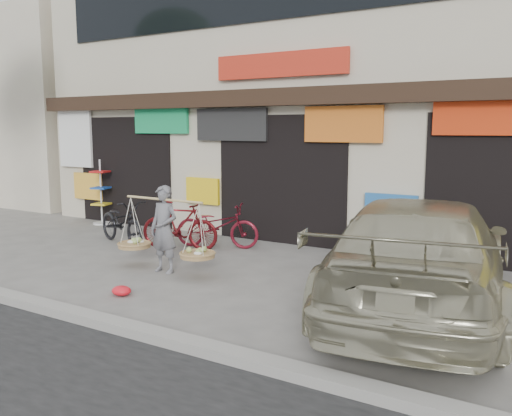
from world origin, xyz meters
The scene contains 11 objects.
ground centered at (0.00, 0.00, 0.00)m, with size 70.00×70.00×0.00m, color slate.
kerb centered at (0.00, -2.00, 0.06)m, with size 70.00×0.25×0.12m, color gray.
shophouse_block centered at (0.00, 6.42, 3.45)m, with size 14.00×6.32×7.00m.
neighbor_west centered at (-13.50, 7.00, 3.00)m, with size 12.00×7.00×6.00m, color beige.
street_vendor centered at (-0.51, 0.36, 0.67)m, with size 1.97×0.59×1.48m.
bike_0 centered at (-2.75, 1.60, 0.47)m, with size 0.63×1.81×0.95m, color black.
bike_1 centered at (-1.42, 1.87, 0.49)m, with size 0.46×1.64×0.98m, color #570E12.
bike_2 centered at (-0.87, 2.40, 0.45)m, with size 0.60×1.73×0.91m, color maroon.
suv centered at (3.67, 0.68, 0.76)m, with size 2.97×5.52×1.52m.
display_rack centered at (-4.99, 3.11, 0.66)m, with size 0.49×0.49×1.65m.
red_bag centered at (-0.19, -0.97, 0.07)m, with size 0.31×0.25×0.14m, color red.
Camera 1 is at (5.47, -6.47, 2.41)m, focal length 38.00 mm.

